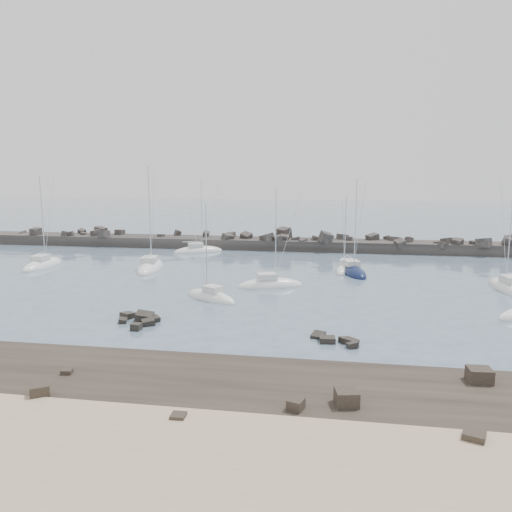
# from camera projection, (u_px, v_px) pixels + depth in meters

# --- Properties ---
(ground) EXTENTS (400.00, 400.00, 0.00)m
(ground) POSITION_uv_depth(u_px,v_px,m) (204.00, 301.00, 53.63)
(ground) COLOR #4B6176
(ground) RESTS_ON ground
(sand_strip) EXTENTS (140.00, 14.00, 1.00)m
(sand_strip) POSITION_uv_depth(u_px,v_px,m) (19.00, 480.00, 22.49)
(sand_strip) COLOR tan
(sand_strip) RESTS_ON ground
(rock_shelf) EXTENTS (140.00, 12.23, 1.97)m
(rock_shelf) POSITION_uv_depth(u_px,v_px,m) (114.00, 387.00, 32.20)
(rock_shelf) COLOR black
(rock_shelf) RESTS_ON ground
(rock_cluster_near) EXTENTS (4.31, 4.51, 1.55)m
(rock_cluster_near) POSITION_uv_depth(u_px,v_px,m) (140.00, 320.00, 46.16)
(rock_cluster_near) COLOR black
(rock_cluster_near) RESTS_ON ground
(rock_cluster_far) EXTENTS (4.07, 3.45, 1.16)m
(rock_cluster_far) POSITION_uv_depth(u_px,v_px,m) (333.00, 342.00, 40.85)
(rock_cluster_far) COLOR black
(rock_cluster_far) RESTS_ON ground
(breakwater) EXTENTS (115.00, 7.41, 5.21)m
(breakwater) POSITION_uv_depth(u_px,v_px,m) (222.00, 246.00, 91.63)
(breakwater) COLOR #2A2725
(breakwater) RESTS_ON ground
(sailboat_1) EXTENTS (2.89, 9.03, 14.27)m
(sailboat_1) POSITION_uv_depth(u_px,v_px,m) (43.00, 266.00, 73.20)
(sailboat_1) COLOR white
(sailboat_1) RESTS_ON ground
(sailboat_3) EXTENTS (4.46, 10.28, 15.67)m
(sailboat_3) POSITION_uv_depth(u_px,v_px,m) (150.00, 268.00, 71.53)
(sailboat_3) COLOR white
(sailboat_3) RESTS_ON ground
(sailboat_4) EXTENTS (8.81, 6.51, 13.58)m
(sailboat_4) POSITION_uv_depth(u_px,v_px,m) (198.00, 251.00, 86.28)
(sailboat_4) COLOR white
(sailboat_4) RESTS_ON ground
(sailboat_5) EXTENTS (7.12, 5.52, 11.26)m
(sailboat_5) POSITION_uv_depth(u_px,v_px,m) (211.00, 298.00, 54.45)
(sailboat_5) COLOR white
(sailboat_5) RESTS_ON ground
(sailboat_6) EXTENTS (3.61, 7.39, 11.42)m
(sailboat_6) POSITION_uv_depth(u_px,v_px,m) (345.00, 270.00, 70.11)
(sailboat_6) COLOR white
(sailboat_6) RESTS_ON ground
(sailboat_7) EXTENTS (8.40, 5.01, 12.79)m
(sailboat_7) POSITION_uv_depth(u_px,v_px,m) (270.00, 286.00, 60.37)
(sailboat_7) COLOR white
(sailboat_7) RESTS_ON ground
(sailboat_8) EXTENTS (5.06, 9.22, 13.98)m
(sailboat_8) POSITION_uv_depth(u_px,v_px,m) (352.00, 272.00, 68.40)
(sailboat_8) COLOR #0E173B
(sailboat_8) RESTS_ON ground
(sailboat_9) EXTENTS (3.95, 9.18, 14.14)m
(sailboat_9) POSITION_uv_depth(u_px,v_px,m) (509.00, 289.00, 58.60)
(sailboat_9) COLOR white
(sailboat_9) RESTS_ON ground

